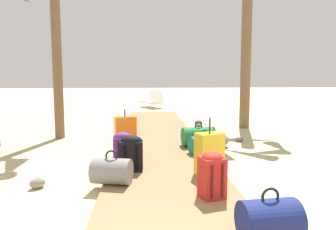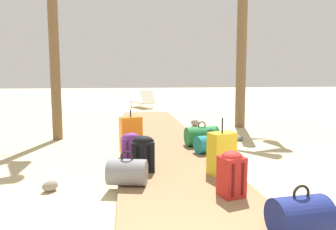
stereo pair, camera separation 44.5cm
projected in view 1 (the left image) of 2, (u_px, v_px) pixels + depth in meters
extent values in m
plane|color=#CCB789|center=(161.00, 154.00, 5.68)|extent=(60.00, 60.00, 0.00)
cube|color=olive|center=(159.00, 141.00, 6.67)|extent=(1.70, 10.03, 0.08)
cube|color=black|center=(131.00, 156.00, 4.43)|extent=(0.34, 0.23, 0.45)
ellipsoid|color=black|center=(131.00, 141.00, 4.40)|extent=(0.32, 0.22, 0.17)
cylinder|color=black|center=(125.00, 158.00, 4.31)|extent=(0.04, 0.04, 0.36)
cylinder|color=black|center=(137.00, 158.00, 4.32)|extent=(0.04, 0.04, 0.36)
cube|color=#6B2D84|center=(122.00, 149.00, 4.87)|extent=(0.32, 0.23, 0.42)
ellipsoid|color=#6B2D84|center=(122.00, 137.00, 4.84)|extent=(0.31, 0.22, 0.15)
cylinder|color=#351642|center=(118.00, 151.00, 4.76)|extent=(0.04, 0.04, 0.33)
cylinder|color=#351642|center=(127.00, 151.00, 4.80)|extent=(0.04, 0.04, 0.33)
cube|color=gold|center=(209.00, 154.00, 4.23)|extent=(0.43, 0.35, 0.60)
cylinder|color=black|center=(210.00, 126.00, 4.17)|extent=(0.02, 0.02, 0.21)
cylinder|color=#237538|center=(198.00, 136.00, 5.99)|extent=(0.68, 0.46, 0.38)
torus|color=black|center=(198.00, 126.00, 5.96)|extent=(0.17, 0.04, 0.16)
cylinder|color=#197A7F|center=(204.00, 144.00, 5.44)|extent=(0.61, 0.46, 0.32)
torus|color=black|center=(205.00, 134.00, 5.42)|extent=(0.16, 0.07, 0.16)
cylinder|color=slate|center=(112.00, 171.00, 3.89)|extent=(0.56, 0.44, 0.34)
torus|color=black|center=(111.00, 156.00, 3.86)|extent=(0.17, 0.06, 0.16)
cube|color=orange|center=(125.00, 135.00, 5.46)|extent=(0.43, 0.31, 0.67)
cylinder|color=black|center=(125.00, 113.00, 5.40)|extent=(0.02, 0.02, 0.14)
cylinder|color=navy|center=(269.00, 220.00, 2.56)|extent=(0.52, 0.40, 0.36)
torus|color=black|center=(270.00, 197.00, 2.53)|extent=(0.17, 0.04, 0.16)
cube|color=red|center=(212.00, 178.00, 3.45)|extent=(0.32, 0.31, 0.47)
ellipsoid|color=red|center=(212.00, 158.00, 3.42)|extent=(0.30, 0.29, 0.13)
cylinder|color=#5B110F|center=(212.00, 182.00, 3.31)|extent=(0.04, 0.04, 0.38)
cylinder|color=#5B110F|center=(222.00, 180.00, 3.36)|extent=(0.04, 0.04, 0.38)
cylinder|color=brown|center=(246.00, 52.00, 8.33)|extent=(0.28, 0.37, 4.29)
cylinder|color=brown|center=(56.00, 43.00, 6.92)|extent=(0.22, 0.36, 4.47)
cube|color=white|center=(151.00, 102.00, 13.89)|extent=(1.15, 1.52, 0.08)
cube|color=white|center=(157.00, 97.00, 13.34)|extent=(0.72, 0.64, 0.56)
cylinder|color=silver|center=(141.00, 104.00, 14.27)|extent=(0.04, 0.04, 0.22)
cylinder|color=silver|center=(150.00, 104.00, 14.51)|extent=(0.04, 0.04, 0.22)
cylinder|color=silver|center=(152.00, 106.00, 13.31)|extent=(0.04, 0.04, 0.22)
cylinder|color=silver|center=(161.00, 106.00, 13.55)|extent=(0.04, 0.04, 0.22)
ellipsoid|color=gray|center=(38.00, 183.00, 3.96)|extent=(0.26, 0.25, 0.14)
ellipsoid|color=gray|center=(199.00, 123.00, 8.77)|extent=(0.35, 0.35, 0.20)
ellipsoid|color=gray|center=(219.00, 140.00, 6.28)|extent=(0.58, 0.57, 0.29)
ellipsoid|color=slate|center=(239.00, 139.00, 6.75)|extent=(0.22, 0.22, 0.11)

